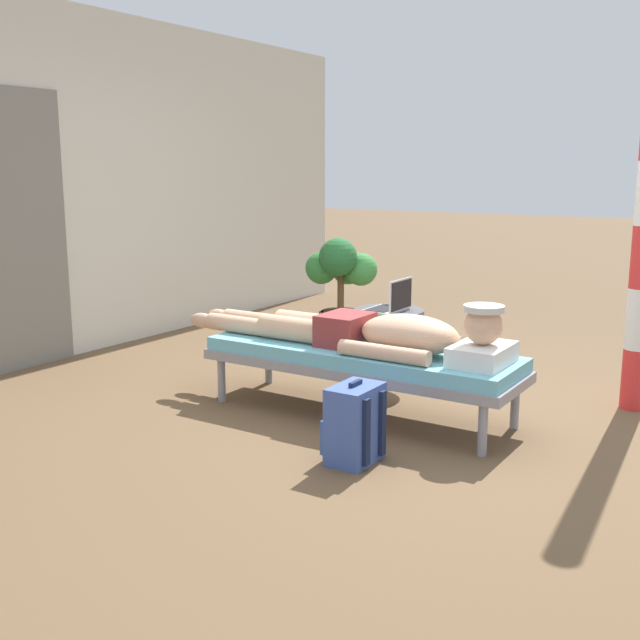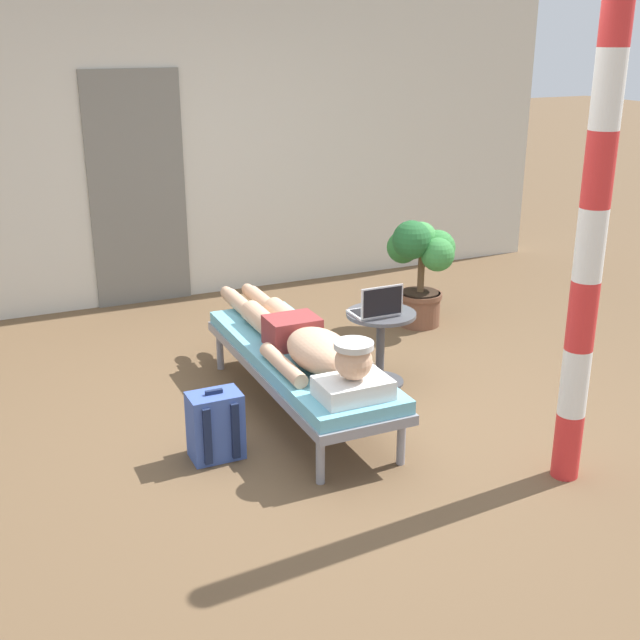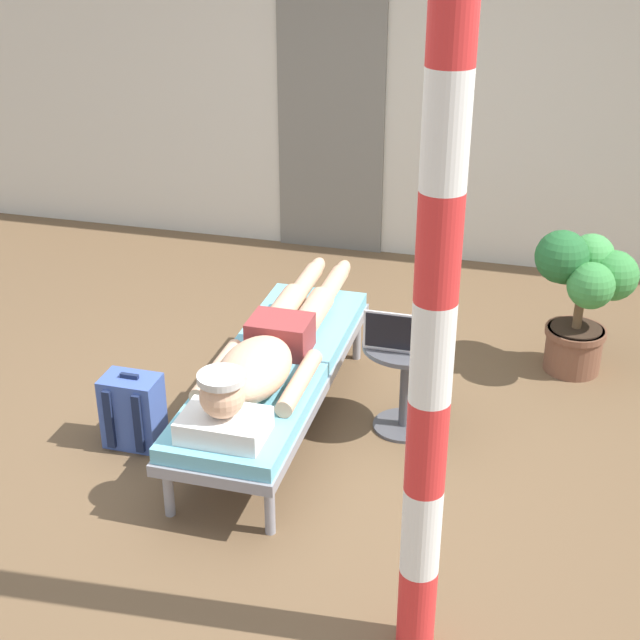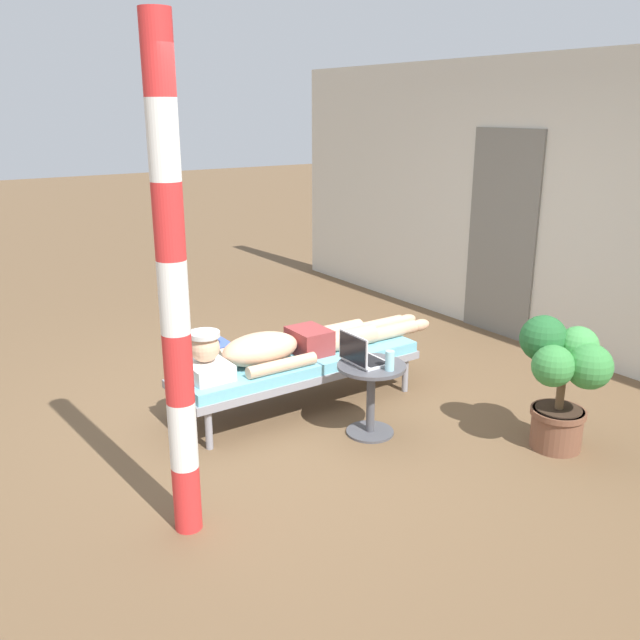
% 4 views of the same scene
% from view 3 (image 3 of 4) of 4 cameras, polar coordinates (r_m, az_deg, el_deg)
% --- Properties ---
extents(ground_plane, '(40.00, 40.00, 0.00)m').
position_cam_3_polar(ground_plane, '(4.99, -1.84, -7.66)').
color(ground_plane, brown).
extents(house_wall_back, '(7.60, 0.20, 2.70)m').
position_cam_3_polar(house_wall_back, '(7.14, 4.04, 14.69)').
color(house_wall_back, beige).
rests_on(house_wall_back, ground).
extents(house_door_panel, '(0.84, 0.03, 2.04)m').
position_cam_3_polar(house_door_panel, '(7.19, 0.68, 12.14)').
color(house_door_panel, slate).
rests_on(house_door_panel, ground).
extents(lounge_chair, '(0.60, 1.95, 0.42)m').
position_cam_3_polar(lounge_chair, '(4.96, -2.82, -3.21)').
color(lounge_chair, gray).
rests_on(lounge_chair, ground).
extents(person_reclining, '(0.53, 2.17, 0.33)m').
position_cam_3_polar(person_reclining, '(4.80, -3.20, -1.93)').
color(person_reclining, white).
rests_on(person_reclining, lounge_chair).
extents(side_table, '(0.48, 0.48, 0.52)m').
position_cam_3_polar(side_table, '(4.95, 5.38, -3.18)').
color(side_table, '#4C4C51').
rests_on(side_table, ground).
extents(laptop, '(0.31, 0.24, 0.23)m').
position_cam_3_polar(laptop, '(4.81, 4.68, -1.04)').
color(laptop, silver).
rests_on(laptop, side_table).
extents(drink_glass, '(0.06, 0.06, 0.14)m').
position_cam_3_polar(drink_glass, '(4.85, 7.31, -0.78)').
color(drink_glass, '#99D8E5').
rests_on(drink_glass, side_table).
extents(backpack, '(0.30, 0.26, 0.42)m').
position_cam_3_polar(backpack, '(4.99, -11.53, -5.57)').
color(backpack, '#3F59A5').
rests_on(backpack, ground).
extents(potted_plant, '(0.61, 0.56, 0.91)m').
position_cam_3_polar(potted_plant, '(5.64, 15.96, 1.97)').
color(potted_plant, brown).
rests_on(potted_plant, ground).
extents(porch_post, '(0.15, 0.15, 2.65)m').
position_cam_3_polar(porch_post, '(3.11, 7.01, -1.99)').
color(porch_post, red).
rests_on(porch_post, ground).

